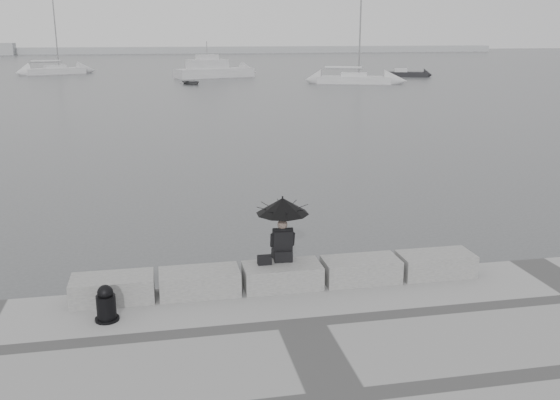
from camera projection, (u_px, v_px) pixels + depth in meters
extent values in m
plane|color=#424446|center=(278.00, 301.00, 13.50)|extent=(360.00, 360.00, 0.00)
cube|color=slate|center=(113.00, 289.00, 12.23)|extent=(1.60, 0.80, 0.50)
cube|color=slate|center=(200.00, 282.00, 12.55)|extent=(1.60, 0.80, 0.50)
cube|color=slate|center=(282.00, 276.00, 12.88)|extent=(1.60, 0.80, 0.50)
cube|color=slate|center=(361.00, 270.00, 13.20)|extent=(1.60, 0.80, 0.50)
cube|color=slate|center=(436.00, 264.00, 13.52)|extent=(1.60, 0.80, 0.50)
sphere|color=#726056|center=(282.00, 224.00, 12.88)|extent=(0.21, 0.21, 0.21)
cylinder|color=black|center=(283.00, 221.00, 12.85)|extent=(0.02, 0.02, 1.00)
cone|color=black|center=(283.00, 206.00, 12.76)|extent=(1.10, 1.10, 0.33)
sphere|color=black|center=(283.00, 197.00, 12.71)|extent=(0.04, 0.04, 0.04)
cube|color=black|center=(264.00, 260.00, 12.81)|extent=(0.29, 0.16, 0.18)
cylinder|color=black|center=(107.00, 319.00, 11.45)|extent=(0.44, 0.44, 0.06)
cylinder|color=black|center=(106.00, 308.00, 11.39)|extent=(0.35, 0.35, 0.50)
sphere|color=black|center=(105.00, 293.00, 11.31)|extent=(0.29, 0.29, 0.29)
cube|color=#A2A5A8|center=(162.00, 50.00, 159.96)|extent=(180.00, 6.00, 1.60)
cube|color=silver|center=(56.00, 71.00, 83.80)|extent=(7.91, 5.07, 0.90)
cube|color=silver|center=(55.00, 67.00, 83.64)|extent=(3.05, 2.48, 0.50)
cylinder|color=gray|center=(51.00, 22.00, 82.10)|extent=(0.16, 0.16, 12.00)
cylinder|color=gray|center=(55.00, 62.00, 83.47)|extent=(3.98, 1.70, 0.10)
cube|color=silver|center=(354.00, 80.00, 68.83)|extent=(8.39, 4.94, 0.90)
cube|color=silver|center=(354.00, 75.00, 68.67)|extent=(3.19, 2.45, 0.50)
cylinder|color=gray|center=(356.00, 20.00, 67.13)|extent=(0.16, 0.16, 12.00)
cylinder|color=gray|center=(354.00, 69.00, 68.50)|extent=(4.30, 1.60, 0.10)
cube|color=silver|center=(215.00, 73.00, 77.80)|extent=(10.13, 5.78, 1.20)
cube|color=silver|center=(215.00, 64.00, 77.51)|extent=(5.32, 3.65, 1.20)
cube|color=silver|center=(214.00, 57.00, 77.28)|extent=(2.82, 2.30, 0.60)
cylinder|color=gray|center=(214.00, 48.00, 76.99)|extent=(0.08, 0.08, 1.60)
cube|color=black|center=(407.00, 75.00, 79.10)|extent=(5.46, 3.32, 0.70)
cube|color=silver|center=(407.00, 71.00, 78.97)|extent=(1.89, 1.67, 0.50)
imported|color=slate|center=(192.00, 82.00, 67.74)|extent=(3.00, 2.51, 0.47)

